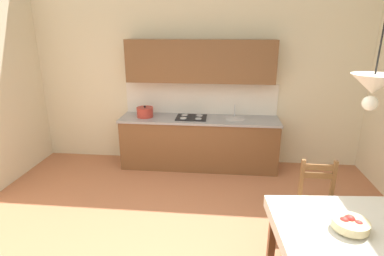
# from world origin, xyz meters

# --- Properties ---
(wall_back) EXTENTS (6.37, 0.12, 4.01)m
(wall_back) POSITION_xyz_m (0.00, 2.85, 2.00)
(wall_back) COLOR beige
(wall_back) RESTS_ON ground_plane
(kitchen_cabinetry) EXTENTS (2.72, 0.63, 2.20)m
(kitchen_cabinetry) POSITION_xyz_m (0.06, 2.52, 0.86)
(kitchen_cabinetry) COLOR brown
(kitchen_cabinetry) RESTS_ON ground_plane
(dining_table) EXTENTS (1.34, 1.14, 0.75)m
(dining_table) POSITION_xyz_m (1.58, -0.23, 0.63)
(dining_table) COLOR brown
(dining_table) RESTS_ON ground_plane
(dining_chair_kitchen_side) EXTENTS (0.43, 0.43, 0.93)m
(dining_chair_kitchen_side) POSITION_xyz_m (1.59, 0.64, 0.44)
(dining_chair_kitchen_side) COLOR #D1BC89
(dining_chair_kitchen_side) RESTS_ON ground_plane
(fruit_bowl) EXTENTS (0.30, 0.30, 0.12)m
(fruit_bowl) POSITION_xyz_m (1.55, -0.27, 0.81)
(fruit_bowl) COLOR beige
(fruit_bowl) RESTS_ON dining_table
(pendant_lamp) EXTENTS (0.32, 0.32, 0.80)m
(pendant_lamp) POSITION_xyz_m (1.52, -0.30, 1.99)
(pendant_lamp) COLOR black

